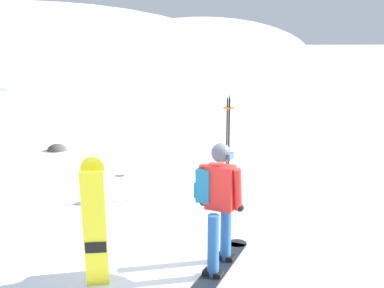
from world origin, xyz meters
TOP-DOWN VIEW (x-y plane):
  - ground_plane at (0.00, 0.00)m, footprint 300.00×300.00m
  - ridge_peak_main at (-11.28, 39.06)m, footprint 41.04×36.93m
  - ridge_peak_far at (6.87, 54.72)m, footprint 28.42×25.58m
  - snowboarder_main at (0.05, -0.04)m, footprint 1.05×1.64m
  - spare_snowboard at (-1.50, -0.36)m, footprint 0.28×0.19m
  - piste_marker_near at (0.73, 2.85)m, footprint 0.20×0.20m
  - piste_marker_far at (1.00, 4.50)m, footprint 0.20×0.20m
  - rock_dark at (-3.23, 6.77)m, footprint 0.53×0.45m

SIDE VIEW (x-z plane):
  - ground_plane at x=0.00m, z-range 0.00..0.00m
  - ridge_peak_main at x=-11.28m, z-range -6.03..6.03m
  - ridge_peak_far at x=6.87m, z-range -5.39..5.39m
  - rock_dark at x=-3.23m, z-range -0.19..0.19m
  - spare_snowboard at x=-1.50m, z-range 0.01..1.67m
  - snowboarder_main at x=0.05m, z-range 0.06..1.78m
  - piste_marker_far at x=1.00m, z-range 0.13..1.84m
  - piste_marker_near at x=0.73m, z-range 0.14..2.09m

